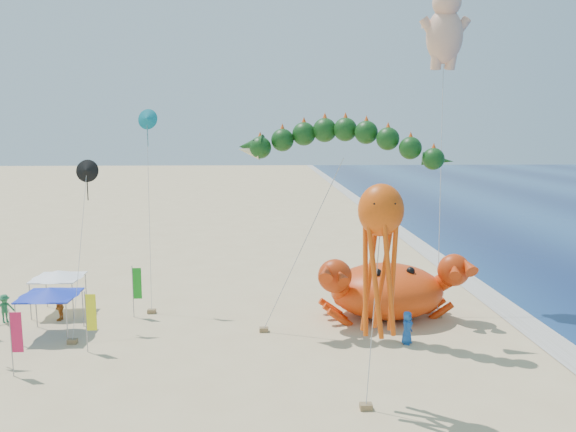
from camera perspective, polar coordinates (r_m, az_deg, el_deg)
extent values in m
plane|color=#D1B784|center=(31.09, 3.94, -12.47)|extent=(320.00, 320.00, 0.00)
plane|color=silver|center=(34.50, 24.56, -11.07)|extent=(320.00, 320.00, 0.00)
ellipsoid|color=red|center=(34.75, 9.97, -7.48)|extent=(7.53, 6.53, 3.25)
sphere|color=#B3300B|center=(32.48, 4.25, -5.87)|extent=(1.93, 1.93, 1.93)
sphere|color=black|center=(33.10, 8.72, -5.67)|extent=(0.50, 0.50, 0.50)
sphere|color=#B3300B|center=(34.09, 16.53, -5.51)|extent=(1.93, 1.93, 1.93)
sphere|color=black|center=(33.55, 12.16, -5.57)|extent=(0.50, 0.50, 0.50)
cone|color=#0F3711|center=(30.18, -4.10, 7.08)|extent=(1.54, 1.13, 1.26)
cylinder|color=#B2B2B2|center=(30.91, 1.53, -3.00)|extent=(4.40, 0.14, 9.62)
cube|color=olive|center=(32.20, -2.47, -11.46)|extent=(0.50, 0.35, 0.25)
ellipsoid|color=#E9AC8E|center=(38.90, 15.61, 17.19)|extent=(2.34, 1.93, 3.45)
sphere|color=#E9AC8E|center=(39.06, 15.84, 20.15)|extent=(1.80, 1.80, 1.80)
cylinder|color=#B2B2B2|center=(36.32, 15.24, 3.25)|extent=(1.17, 4.40, 15.67)
cube|color=olive|center=(35.68, 14.93, -9.73)|extent=(0.50, 0.35, 0.25)
ellipsoid|color=#DE4D0B|center=(22.20, 9.42, 0.60)|extent=(1.81, 1.63, 2.08)
cylinder|color=#B2B2B2|center=(22.96, 8.65, -10.11)|extent=(0.54, 0.42, 7.37)
cube|color=olive|center=(24.19, 7.93, -18.62)|extent=(0.50, 0.35, 0.25)
cylinder|color=gray|center=(33.36, -25.90, -9.85)|extent=(0.06, 0.06, 2.20)
cylinder|color=gray|center=(32.41, -21.54, -10.11)|extent=(0.06, 0.06, 2.20)
cylinder|color=gray|center=(35.69, -24.21, -8.56)|extent=(0.06, 0.06, 2.20)
cylinder|color=gray|center=(34.80, -20.11, -8.76)|extent=(0.06, 0.06, 2.20)
cube|color=#152CBF|center=(33.72, -23.05, -7.46)|extent=(2.89, 2.89, 0.08)
cone|color=#152CBF|center=(33.66, -23.08, -7.06)|extent=(3.18, 3.18, 0.45)
cylinder|color=gray|center=(37.15, -24.71, -7.94)|extent=(0.06, 0.06, 2.20)
cylinder|color=gray|center=(36.28, -21.01, -8.10)|extent=(0.06, 0.06, 2.20)
cylinder|color=gray|center=(39.39, -23.34, -6.94)|extent=(0.06, 0.06, 2.20)
cylinder|color=gray|center=(38.57, -19.83, -7.06)|extent=(0.06, 0.06, 2.20)
cube|color=white|center=(37.54, -22.32, -5.82)|extent=(2.75, 2.75, 0.08)
cone|color=white|center=(37.48, -22.34, -5.46)|extent=(3.02, 3.02, 0.45)
cylinder|color=gray|center=(30.67, -19.82, -10.10)|extent=(0.05, 0.05, 3.20)
cube|color=yellow|center=(30.44, -19.36, -9.23)|extent=(0.50, 0.04, 1.90)
cylinder|color=gray|center=(29.13, -26.30, -11.48)|extent=(0.05, 0.05, 3.20)
cube|color=#D31A4D|center=(28.86, -25.85, -10.59)|extent=(0.50, 0.04, 1.90)
cylinder|color=gray|center=(35.41, -15.48, -7.40)|extent=(0.05, 0.05, 3.20)
cube|color=#18921D|center=(35.21, -15.06, -6.63)|extent=(0.50, 0.04, 1.90)
imported|color=#1B51A1|center=(30.90, 12.01, -11.02)|extent=(0.96, 1.03, 1.77)
imported|color=#BA6620|center=(36.43, -22.14, -8.50)|extent=(0.54, 1.05, 1.71)
imported|color=#236940|center=(37.34, -26.83, -8.39)|extent=(1.24, 1.20, 1.70)
cone|color=black|center=(33.82, -19.79, 4.37)|extent=(1.30, 0.51, 1.32)
cylinder|color=#B2B2B2|center=(32.92, -19.75, -3.58)|extent=(0.55, 3.04, 8.73)
cube|color=olive|center=(32.66, -19.71, -11.68)|extent=(0.50, 0.35, 0.25)
cone|color=#0B6D81|center=(36.58, -14.15, 9.56)|extent=(1.30, 0.51, 1.32)
cylinder|color=#B2B2B2|center=(35.43, -13.89, -0.05)|extent=(0.55, 3.04, 11.71)
cube|color=olive|center=(35.30, -13.62, -9.88)|extent=(0.50, 0.35, 0.25)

